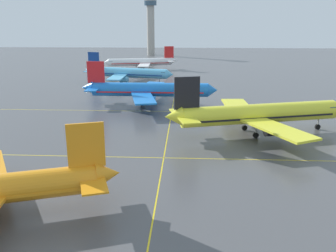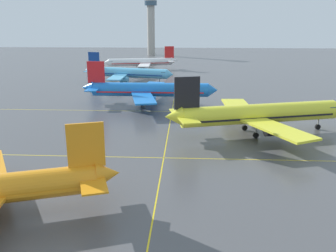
{
  "view_description": "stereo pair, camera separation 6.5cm",
  "coord_description": "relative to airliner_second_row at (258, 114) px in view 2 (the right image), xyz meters",
  "views": [
    {
      "loc": [
        3.95,
        -28.21,
        23.65
      ],
      "look_at": [
        0.75,
        32.56,
        5.86
      ],
      "focal_mm": 38.86,
      "sensor_mm": 36.0,
      "label": 1
    },
    {
      "loc": [
        4.01,
        -28.21,
        23.65
      ],
      "look_at": [
        0.75,
        32.56,
        5.86
      ],
      "focal_mm": 38.86,
      "sensor_mm": 36.0,
      "label": 2
    }
  ],
  "objects": [
    {
      "name": "taxiway_markings",
      "position": [
        -19.19,
        -15.43,
        -4.39
      ],
      "size": [
        112.36,
        113.17,
        0.01
      ],
      "color": "yellow",
      "rests_on": "ground"
    },
    {
      "name": "airliner_second_row",
      "position": [
        0.0,
        0.0,
        0.0
      ],
      "size": [
        40.82,
        34.79,
        12.88
      ],
      "color": "yellow",
      "rests_on": "ground"
    },
    {
      "name": "airliner_far_left_stand",
      "position": [
        -38.61,
        64.53,
        -0.47
      ],
      "size": [
        36.64,
        31.15,
        11.49
      ],
      "color": "#5BB7E5",
      "rests_on": "ground"
    },
    {
      "name": "airliner_third_row",
      "position": [
        -26.44,
        27.59,
        -0.19
      ],
      "size": [
        39.46,
        34.17,
        12.31
      ],
      "color": "blue",
      "rests_on": "ground"
    },
    {
      "name": "control_tower",
      "position": [
        -40.78,
        182.24,
        17.67
      ],
      "size": [
        8.82,
        8.82,
        38.06
      ],
      "color": "#ADA89E",
      "rests_on": "ground"
    },
    {
      "name": "airliner_far_right_stand",
      "position": [
        -37.73,
        102.3,
        -0.55
      ],
      "size": [
        35.89,
        30.52,
        11.26
      ],
      "color": "white",
      "rests_on": "ground"
    }
  ]
}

